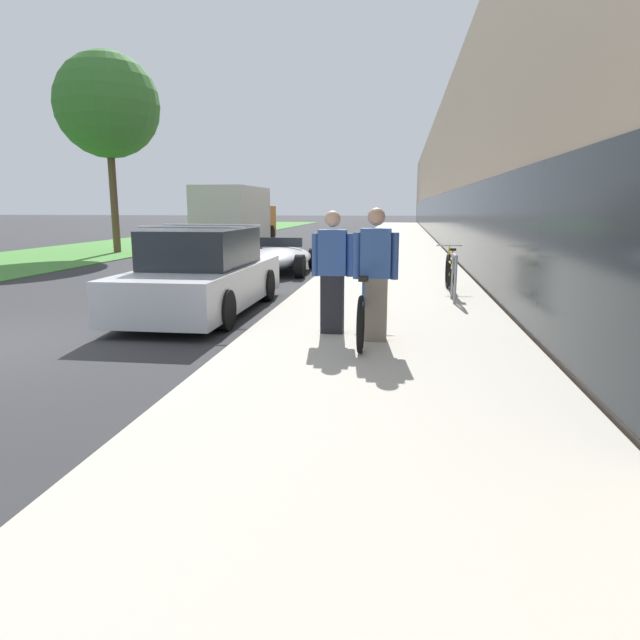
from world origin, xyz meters
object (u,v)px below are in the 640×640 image
person_bystander (332,273)px  tandem_bicycle (366,307)px  cruiser_bike_nearest (450,273)px  parked_sedan_curbside (204,275)px  street_tree_far (107,106)px  vintage_roadster_curbside (277,258)px  bike_rack_hoop (454,273)px  person_rider (375,275)px  moving_truck (236,216)px

person_bystander → tandem_bicycle: bearing=-0.0°
person_bystander → cruiser_bike_nearest: person_bystander is taller
parked_sedan_curbside → street_tree_far: (-7.69, 11.83, 4.83)m
vintage_roadster_curbside → tandem_bicycle: bearing=-69.7°
person_bystander → cruiser_bike_nearest: size_ratio=0.89×
tandem_bicycle → bike_rack_hoop: (1.39, 2.90, 0.15)m
parked_sedan_curbside → vintage_roadster_curbside: bearing=90.5°
person_rider → bike_rack_hoop: size_ratio=1.96×
bike_rack_hoop → parked_sedan_curbside: size_ratio=0.19×
bike_rack_hoop → vintage_roadster_curbside: 6.57m
vintage_roadster_curbside → moving_truck: (-4.30, 10.92, 0.96)m
bike_rack_hoop → parked_sedan_curbside: parked_sedan_curbside is taller
tandem_bicycle → vintage_roadster_curbside: 8.38m
tandem_bicycle → person_bystander: bearing=180.0°
cruiser_bike_nearest → parked_sedan_curbside: (-4.28, -2.24, 0.15)m
parked_sedan_curbside → moving_truck: size_ratio=0.64×
cruiser_bike_nearest → parked_sedan_curbside: bearing=-152.3°
person_bystander → moving_truck: moving_truck is taller
tandem_bicycle → street_tree_far: street_tree_far is taller
person_rider → bike_rack_hoop: 3.51m
person_bystander → bike_rack_hoop: person_bystander is taller
parked_sedan_curbside → tandem_bicycle: bearing=-32.0°
parked_sedan_curbside → moving_truck: bearing=104.4°
person_bystander → street_tree_far: street_tree_far is taller
cruiser_bike_nearest → vintage_roadster_curbside: bearing=138.6°
person_rider → moving_truck: size_ratio=0.24×
parked_sedan_curbside → vintage_roadster_curbside: parked_sedan_curbside is taller
tandem_bicycle → vintage_roadster_curbside: size_ratio=0.72×
bike_rack_hoop → person_bystander: bearing=-122.4°
person_bystander → street_tree_far: (-10.10, 13.62, 4.55)m
person_bystander → vintage_roadster_curbside: person_bystander is taller
person_rider → moving_truck: 20.51m
person_rider → person_bystander: person_rider is taller
moving_truck → person_rider: bearing=-69.0°
person_rider → moving_truck: moving_truck is taller
moving_truck → cruiser_bike_nearest: bearing=-59.7°
vintage_roadster_curbside → street_tree_far: (-7.64, 5.76, 5.08)m
person_rider → vintage_roadster_curbside: bearing=110.3°
bike_rack_hoop → vintage_roadster_curbside: size_ratio=0.22×
person_rider → vintage_roadster_curbside: (-3.04, 8.22, -0.55)m
person_rider → vintage_roadster_curbside: 8.79m
person_bystander → cruiser_bike_nearest: 4.47m
cruiser_bike_nearest → vintage_roadster_curbside: cruiser_bike_nearest is taller
parked_sedan_curbside → person_bystander: bearing=-36.6°
tandem_bicycle → bike_rack_hoop: 3.22m
cruiser_bike_nearest → moving_truck: 17.11m
person_rider → vintage_roadster_curbside: person_rider is taller
tandem_bicycle → moving_truck: bearing=111.0°
bike_rack_hoop → cruiser_bike_nearest: size_ratio=0.47×
person_bystander → vintage_roadster_curbside: size_ratio=0.41×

